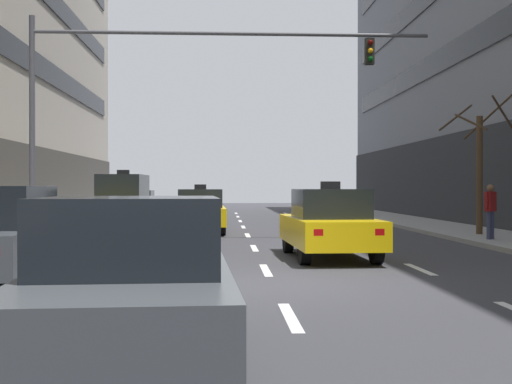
% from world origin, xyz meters
% --- Properties ---
extents(ground_plane, '(120.00, 120.00, 0.00)m').
position_xyz_m(ground_plane, '(0.00, 0.00, 0.00)').
color(ground_plane, '#38383D').
extents(lane_stripe_l1_s3, '(0.16, 2.00, 0.01)m').
position_xyz_m(lane_stripe_l1_s3, '(-3.21, -3.00, 0.00)').
color(lane_stripe_l1_s3, silver).
rests_on(lane_stripe_l1_s3, ground).
extents(lane_stripe_l1_s4, '(0.16, 2.00, 0.01)m').
position_xyz_m(lane_stripe_l1_s4, '(-3.21, 2.00, 0.00)').
color(lane_stripe_l1_s4, silver).
rests_on(lane_stripe_l1_s4, ground).
extents(lane_stripe_l1_s5, '(0.16, 2.00, 0.01)m').
position_xyz_m(lane_stripe_l1_s5, '(-3.21, 7.00, 0.00)').
color(lane_stripe_l1_s5, silver).
rests_on(lane_stripe_l1_s5, ground).
extents(lane_stripe_l1_s6, '(0.16, 2.00, 0.01)m').
position_xyz_m(lane_stripe_l1_s6, '(-3.21, 12.00, 0.00)').
color(lane_stripe_l1_s6, silver).
rests_on(lane_stripe_l1_s6, ground).
extents(lane_stripe_l1_s7, '(0.16, 2.00, 0.01)m').
position_xyz_m(lane_stripe_l1_s7, '(-3.21, 17.00, 0.00)').
color(lane_stripe_l1_s7, silver).
rests_on(lane_stripe_l1_s7, ground).
extents(lane_stripe_l1_s8, '(0.16, 2.00, 0.01)m').
position_xyz_m(lane_stripe_l1_s8, '(-3.21, 22.00, 0.00)').
color(lane_stripe_l1_s8, silver).
rests_on(lane_stripe_l1_s8, ground).
extents(lane_stripe_l1_s9, '(0.16, 2.00, 0.01)m').
position_xyz_m(lane_stripe_l1_s9, '(-3.21, 27.00, 0.00)').
color(lane_stripe_l1_s9, silver).
rests_on(lane_stripe_l1_s9, ground).
extents(lane_stripe_l1_s10, '(0.16, 2.00, 0.01)m').
position_xyz_m(lane_stripe_l1_s10, '(-3.21, 32.00, 0.00)').
color(lane_stripe_l1_s10, silver).
rests_on(lane_stripe_l1_s10, ground).
extents(lane_stripe_l2_s3, '(0.16, 2.00, 0.01)m').
position_xyz_m(lane_stripe_l2_s3, '(0.00, -3.00, 0.00)').
color(lane_stripe_l2_s3, silver).
rests_on(lane_stripe_l2_s3, ground).
extents(lane_stripe_l2_s4, '(0.16, 2.00, 0.01)m').
position_xyz_m(lane_stripe_l2_s4, '(0.00, 2.00, 0.00)').
color(lane_stripe_l2_s4, silver).
rests_on(lane_stripe_l2_s4, ground).
extents(lane_stripe_l2_s5, '(0.16, 2.00, 0.01)m').
position_xyz_m(lane_stripe_l2_s5, '(0.00, 7.00, 0.00)').
color(lane_stripe_l2_s5, silver).
rests_on(lane_stripe_l2_s5, ground).
extents(lane_stripe_l2_s6, '(0.16, 2.00, 0.01)m').
position_xyz_m(lane_stripe_l2_s6, '(0.00, 12.00, 0.00)').
color(lane_stripe_l2_s6, silver).
rests_on(lane_stripe_l2_s6, ground).
extents(lane_stripe_l2_s7, '(0.16, 2.00, 0.01)m').
position_xyz_m(lane_stripe_l2_s7, '(0.00, 17.00, 0.00)').
color(lane_stripe_l2_s7, silver).
rests_on(lane_stripe_l2_s7, ground).
extents(lane_stripe_l2_s8, '(0.16, 2.00, 0.01)m').
position_xyz_m(lane_stripe_l2_s8, '(0.00, 22.00, 0.00)').
color(lane_stripe_l2_s8, silver).
rests_on(lane_stripe_l2_s8, ground).
extents(lane_stripe_l2_s9, '(0.16, 2.00, 0.01)m').
position_xyz_m(lane_stripe_l2_s9, '(0.00, 27.00, 0.00)').
color(lane_stripe_l2_s9, silver).
rests_on(lane_stripe_l2_s9, ground).
extents(lane_stripe_l2_s10, '(0.16, 2.00, 0.01)m').
position_xyz_m(lane_stripe_l2_s10, '(0.00, 32.00, 0.00)').
color(lane_stripe_l2_s10, silver).
rests_on(lane_stripe_l2_s10, ground).
extents(lane_stripe_l3_s4, '(0.16, 2.00, 0.01)m').
position_xyz_m(lane_stripe_l3_s4, '(3.21, 2.00, 0.00)').
color(lane_stripe_l3_s4, silver).
rests_on(lane_stripe_l3_s4, ground).
extents(lane_stripe_l3_s5, '(0.16, 2.00, 0.01)m').
position_xyz_m(lane_stripe_l3_s5, '(3.21, 7.00, 0.00)').
color(lane_stripe_l3_s5, silver).
rests_on(lane_stripe_l3_s5, ground).
extents(lane_stripe_l3_s6, '(0.16, 2.00, 0.01)m').
position_xyz_m(lane_stripe_l3_s6, '(3.21, 12.00, 0.00)').
color(lane_stripe_l3_s6, silver).
rests_on(lane_stripe_l3_s6, ground).
extents(lane_stripe_l3_s7, '(0.16, 2.00, 0.01)m').
position_xyz_m(lane_stripe_l3_s7, '(3.21, 17.00, 0.00)').
color(lane_stripe_l3_s7, silver).
rests_on(lane_stripe_l3_s7, ground).
extents(lane_stripe_l3_s8, '(0.16, 2.00, 0.01)m').
position_xyz_m(lane_stripe_l3_s8, '(3.21, 22.00, 0.00)').
color(lane_stripe_l3_s8, silver).
rests_on(lane_stripe_l3_s8, ground).
extents(lane_stripe_l3_s9, '(0.16, 2.00, 0.01)m').
position_xyz_m(lane_stripe_l3_s9, '(3.21, 27.00, 0.00)').
color(lane_stripe_l3_s9, silver).
rests_on(lane_stripe_l3_s9, ground).
extents(lane_stripe_l3_s10, '(0.16, 2.00, 0.01)m').
position_xyz_m(lane_stripe_l3_s10, '(3.21, 32.00, 0.00)').
color(lane_stripe_l3_s10, silver).
rests_on(lane_stripe_l3_s10, ground).
extents(taxi_driving_0, '(2.01, 4.50, 1.84)m').
position_xyz_m(taxi_driving_0, '(1.67, 4.26, 0.82)').
color(taxi_driving_0, black).
rests_on(taxi_driving_0, ground).
extents(car_driving_1, '(2.00, 4.40, 1.62)m').
position_xyz_m(car_driving_1, '(-1.73, -5.44, 0.80)').
color(car_driving_1, black).
rests_on(car_driving_1, ground).
extents(car_driving_2, '(1.75, 4.15, 1.56)m').
position_xyz_m(car_driving_2, '(-4.96, 20.61, 0.77)').
color(car_driving_2, black).
rests_on(car_driving_2, ground).
extents(taxi_driving_4, '(2.04, 4.58, 2.37)m').
position_xyz_m(taxi_driving_4, '(-4.71, 14.42, 1.09)').
color(taxi_driving_4, black).
rests_on(taxi_driving_4, ground).
extents(taxi_driving_5, '(1.94, 4.39, 1.81)m').
position_xyz_m(taxi_driving_5, '(-1.71, 13.32, 0.80)').
color(taxi_driving_5, black).
rests_on(taxi_driving_5, ground).
extents(traffic_signal_0, '(12.59, 0.35, 6.91)m').
position_xyz_m(traffic_signal_0, '(-2.86, 9.55, 5.08)').
color(traffic_signal_0, '#4C4C51').
rests_on(traffic_signal_0, sidewalk_left).
extents(street_tree_0, '(2.60, 2.61, 4.70)m').
position_xyz_m(street_tree_0, '(7.69, 10.32, 2.44)').
color(street_tree_0, '#4C3823').
rests_on(street_tree_0, sidewalk_right).
extents(pedestrian_0, '(0.45, 0.36, 1.65)m').
position_xyz_m(pedestrian_0, '(7.16, 8.07, 1.09)').
color(pedestrian_0, '#383D59').
rests_on(pedestrian_0, sidewalk_right).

